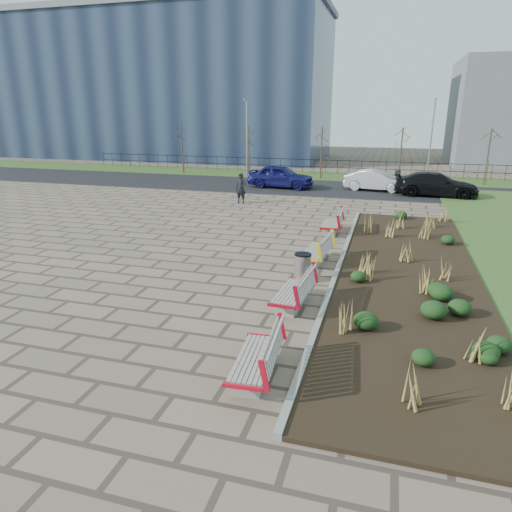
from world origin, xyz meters
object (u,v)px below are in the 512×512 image
(bench_d, at_px, (331,222))
(car_black, at_px, (436,184))
(bench_b, at_px, (292,290))
(lamp_west, at_px, (247,139))
(car_blue, at_px, (281,176))
(bench_a, at_px, (254,356))
(lamp_east, at_px, (431,142))
(bench_c, at_px, (315,249))
(car_silver, at_px, (376,180))
(pedestrian, at_px, (241,188))
(litter_bin, at_px, (303,268))

(bench_d, distance_m, car_black, 12.18)
(bench_b, height_order, lamp_west, lamp_west)
(bench_d, relative_size, car_blue, 0.45)
(bench_a, relative_size, car_black, 0.41)
(bench_b, distance_m, lamp_east, 25.13)
(bench_b, bearing_deg, bench_c, 93.77)
(car_silver, bearing_deg, car_black, -97.49)
(car_silver, distance_m, lamp_east, 5.86)
(bench_a, xyz_separation_m, bench_d, (0.00, 12.22, 0.00))
(bench_c, height_order, pedestrian, pedestrian)
(bench_a, distance_m, lamp_east, 28.80)
(bench_d, bearing_deg, lamp_west, 117.44)
(litter_bin, relative_size, lamp_west, 0.15)
(bench_b, bearing_deg, bench_d, 93.77)
(bench_c, relative_size, car_silver, 0.50)
(litter_bin, bearing_deg, bench_c, 87.13)
(litter_bin, bearing_deg, car_silver, 85.09)
(car_black, relative_size, lamp_east, 0.86)
(bench_a, height_order, lamp_east, lamp_east)
(bench_c, xyz_separation_m, car_silver, (1.48, 16.40, 0.21))
(lamp_west, bearing_deg, car_black, -19.50)
(litter_bin, relative_size, car_blue, 0.19)
(bench_b, height_order, lamp_east, lamp_east)
(bench_a, distance_m, car_blue, 24.12)
(bench_d, bearing_deg, pedestrian, 136.58)
(pedestrian, relative_size, lamp_west, 0.29)
(car_black, distance_m, lamp_east, 5.53)
(bench_d, distance_m, litter_bin, 6.37)
(bench_a, height_order, bench_b, same)
(pedestrian, height_order, car_black, pedestrian)
(car_blue, height_order, lamp_west, lamp_west)
(bench_c, relative_size, bench_d, 1.00)
(bench_b, bearing_deg, bench_a, -86.23)
(pedestrian, relative_size, car_silver, 0.42)
(bench_c, xyz_separation_m, lamp_west, (-9.00, 20.46, 2.54))
(bench_c, height_order, lamp_east, lamp_east)
(lamp_west, xyz_separation_m, lamp_east, (14.00, 0.00, 0.00))
(lamp_east, bearing_deg, bench_b, -101.54)
(bench_a, distance_m, pedestrian, 18.58)
(bench_a, bearing_deg, lamp_east, 75.75)
(car_black, bearing_deg, bench_c, 163.46)
(bench_b, relative_size, bench_c, 1.00)
(bench_c, height_order, car_silver, car_silver)
(litter_bin, xyz_separation_m, lamp_west, (-8.90, 22.40, 2.59))
(bench_b, relative_size, litter_bin, 2.34)
(bench_a, relative_size, litter_bin, 2.34)
(bench_d, bearing_deg, lamp_east, 70.82)
(bench_b, xyz_separation_m, car_black, (5.23, 19.46, 0.26))
(bench_b, relative_size, car_blue, 0.45)
(bench_b, distance_m, bench_d, 8.46)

